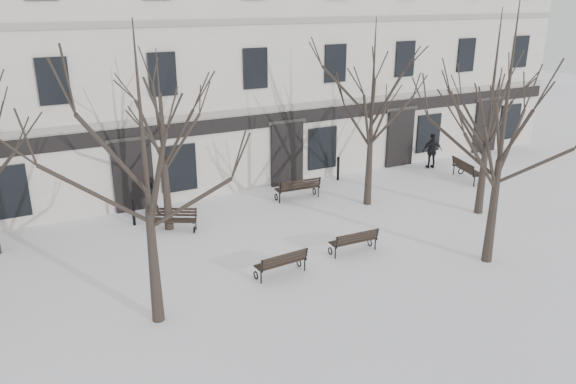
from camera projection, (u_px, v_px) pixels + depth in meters
ground at (306, 270)px, 17.96m from camera, size 100.00×100.00×0.00m
building at (174, 57)px, 26.94m from camera, size 40.40×10.20×11.40m
tree_1 at (143, 144)px, 13.57m from camera, size 5.49×5.49×7.84m
tree_2 at (506, 106)px, 16.89m from camera, size 5.77×5.77×8.24m
tree_3 at (493, 90)px, 21.06m from camera, size 5.55×5.55×7.92m
tree_5 at (161, 120)px, 19.76m from camera, size 4.64×4.64×6.63m
tree_6 at (373, 92)px, 22.10m from camera, size 5.29×5.29×7.55m
bench_1 at (282, 262)px, 17.44m from camera, size 1.72×0.73×0.85m
bench_2 at (354, 240)px, 19.00m from camera, size 1.70×0.68×0.85m
bench_3 at (174, 219)px, 20.83m from camera, size 1.72×1.33×0.84m
bench_4 at (298, 188)px, 24.01m from camera, size 1.97×0.83×0.97m
bench_5 at (467, 169)px, 26.49m from camera, size 1.19×2.08×1.00m
bollard_a at (133, 211)px, 21.27m from camera, size 0.14×0.14×1.06m
bollard_b at (338, 168)px, 26.49m from camera, size 0.15×0.15×1.16m
pedestrian_b at (151, 216)px, 22.36m from camera, size 0.80×0.63×1.62m
pedestrian_c at (431, 168)px, 28.60m from camera, size 1.13×0.73×1.78m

